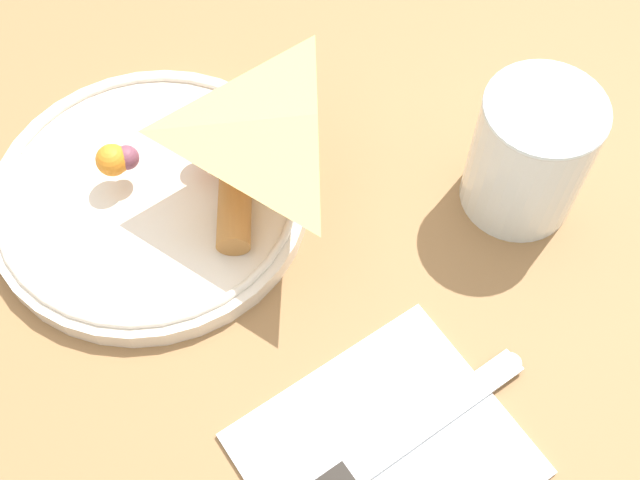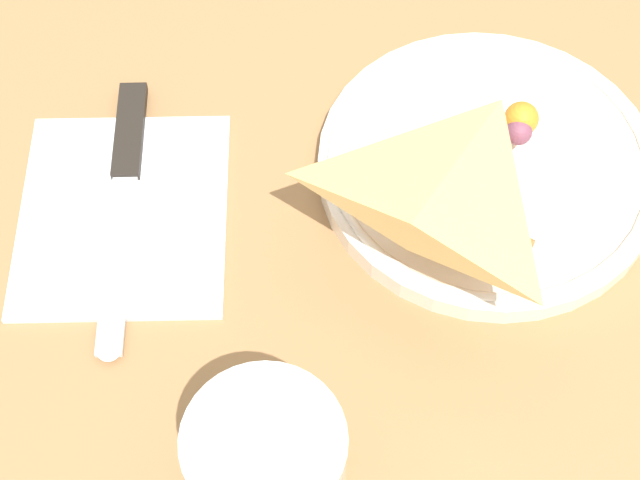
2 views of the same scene
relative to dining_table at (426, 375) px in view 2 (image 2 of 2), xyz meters
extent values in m
cube|color=olive|center=(0.00, 0.00, 0.10)|extent=(1.08, 0.77, 0.03)
cube|color=brown|center=(-0.49, -0.34, -0.28)|extent=(0.06, 0.06, 0.73)
cylinder|color=silver|center=(-0.11, 0.02, 0.13)|extent=(0.23, 0.23, 0.02)
torus|color=silver|center=(-0.11, 0.02, 0.14)|extent=(0.22, 0.22, 0.01)
pyramid|color=#E0B266|center=(-0.10, 0.01, 0.14)|extent=(0.15, 0.15, 0.02)
cylinder|color=#B77A3D|center=(-0.05, -0.01, 0.15)|extent=(0.06, 0.11, 0.02)
sphere|color=orange|center=(-0.12, 0.03, 0.16)|extent=(0.02, 0.02, 0.02)
sphere|color=#7A4256|center=(-0.11, 0.03, 0.16)|extent=(0.02, 0.02, 0.02)
sphere|color=orange|center=(-0.12, 0.03, 0.16)|extent=(0.02, 0.02, 0.02)
sphere|color=red|center=(-0.06, 0.03, 0.16)|extent=(0.02, 0.02, 0.02)
cylinder|color=white|center=(0.15, -0.08, 0.17)|extent=(0.08, 0.08, 0.10)
torus|color=white|center=(0.15, -0.08, 0.22)|extent=(0.08, 0.08, 0.00)
cube|color=silver|center=(-0.02, -0.22, 0.12)|extent=(0.19, 0.17, 0.00)
cube|color=black|center=(-0.09, -0.24, 0.13)|extent=(0.08, 0.04, 0.01)
cube|color=silver|center=(0.02, -0.21, 0.12)|extent=(0.13, 0.05, 0.00)
ellipsoid|color=silver|center=(0.08, -0.20, 0.12)|extent=(0.02, 0.02, 0.00)
camera|label=1|loc=(-0.11, -0.34, 0.62)|focal=45.00mm
camera|label=2|loc=(0.31, -0.02, 0.68)|focal=55.00mm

